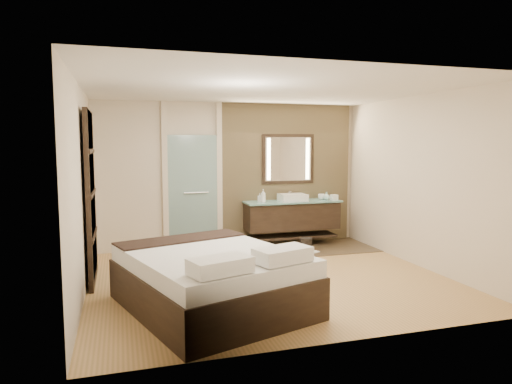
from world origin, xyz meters
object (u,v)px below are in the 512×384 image
object	(u,v)px
bed	(212,279)
mirror_unit	(288,159)
waste_bin	(306,245)
vanity	(292,215)

from	to	relation	value
bed	mirror_unit	bearing A→B (deg)	37.76
mirror_unit	waste_bin	xyz separation A→B (m)	(0.02, -0.89, -1.51)
waste_bin	vanity	bearing A→B (deg)	91.75
bed	waste_bin	distance (m)	3.09
vanity	bed	xyz separation A→B (m)	(-2.12, -2.87, -0.23)
vanity	waste_bin	size ratio (longest dim) A/B	6.82
waste_bin	mirror_unit	bearing A→B (deg)	91.28
bed	vanity	bearing A→B (deg)	35.60
vanity	waste_bin	bearing A→B (deg)	-88.25
bed	waste_bin	world-z (taller)	bed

